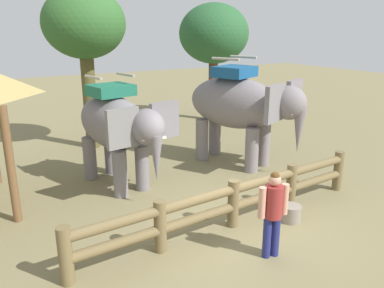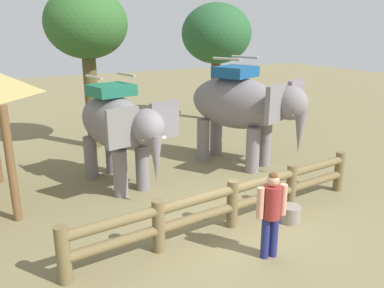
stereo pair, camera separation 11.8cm
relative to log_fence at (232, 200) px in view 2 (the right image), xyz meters
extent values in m
plane|color=olive|center=(0.00, 0.04, -0.61)|extent=(60.00, 60.00, 0.00)
cylinder|color=brown|center=(-3.55, -0.21, -0.08)|extent=(0.24, 0.24, 1.05)
cylinder|color=brown|center=(-1.77, -0.11, -0.08)|extent=(0.24, 0.24, 1.05)
cylinder|color=brown|center=(0.00, 0.00, -0.08)|extent=(0.24, 0.24, 1.05)
cylinder|color=brown|center=(1.77, 0.11, -0.08)|extent=(0.24, 0.24, 1.05)
cylinder|color=brown|center=(3.55, 0.21, -0.08)|extent=(0.24, 0.24, 1.05)
cylinder|color=brown|center=(0.00, 0.00, -0.16)|extent=(7.11, 0.62, 0.20)
cylinder|color=brown|center=(0.00, 0.00, 0.24)|extent=(7.11, 0.62, 0.20)
cylinder|color=slate|center=(-0.88, 2.81, 0.00)|extent=(0.36, 0.36, 1.21)
cylinder|color=slate|center=(-1.53, 2.69, 0.00)|extent=(0.36, 0.36, 1.21)
cylinder|color=slate|center=(-1.18, 4.41, 0.00)|extent=(0.36, 0.36, 1.21)
cylinder|color=slate|center=(-1.84, 4.29, 0.00)|extent=(0.36, 0.36, 1.21)
ellipsoid|color=slate|center=(-1.36, 3.55, 1.13)|extent=(1.69, 2.89, 1.41)
ellipsoid|color=slate|center=(-1.06, 1.97, 1.31)|extent=(0.93, 1.03, 0.86)
cube|color=slate|center=(-0.50, 2.19, 1.36)|extent=(0.81, 0.27, 0.91)
cube|color=slate|center=(-1.65, 1.97, 1.36)|extent=(0.81, 0.27, 0.91)
cone|color=slate|center=(-1.00, 1.66, 0.62)|extent=(0.32, 0.32, 1.11)
cone|color=beige|center=(-0.86, 1.78, 1.06)|extent=(0.38, 0.17, 0.15)
cone|color=beige|center=(-1.17, 1.72, 1.06)|extent=(0.38, 0.17, 0.15)
cube|color=#1D684E|center=(-1.36, 3.55, 1.97)|extent=(1.18, 1.08, 0.28)
cylinder|color=#A59E8C|center=(-0.90, 3.64, 2.34)|extent=(0.22, 0.81, 0.07)
cylinder|color=#A59E8C|center=(-1.81, 3.47, 2.34)|extent=(0.22, 0.81, 0.07)
cylinder|color=gray|center=(3.12, 2.70, 0.06)|extent=(0.40, 0.40, 1.34)
cylinder|color=gray|center=(2.44, 2.42, 0.06)|extent=(0.40, 0.40, 1.34)
cylinder|color=gray|center=(2.43, 4.37, 0.06)|extent=(0.40, 0.40, 1.34)
cylinder|color=gray|center=(1.75, 4.09, 0.06)|extent=(0.40, 0.40, 1.34)
ellipsoid|color=gray|center=(2.44, 3.39, 1.32)|extent=(2.39, 3.30, 1.56)
ellipsoid|color=gray|center=(3.12, 1.75, 1.51)|extent=(1.17, 1.25, 0.95)
cube|color=slate|center=(3.67, 2.11, 1.57)|extent=(0.88, 0.46, 1.00)
cube|color=slate|center=(2.47, 1.61, 1.57)|extent=(0.88, 0.46, 1.00)
cone|color=gray|center=(3.25, 1.42, 0.75)|extent=(0.36, 0.36, 1.23)
cone|color=beige|center=(3.37, 1.58, 1.24)|extent=(0.42, 0.26, 0.17)
cone|color=beige|center=(3.05, 1.45, 1.24)|extent=(0.42, 0.26, 0.17)
cube|color=#174F84|center=(2.44, 3.39, 2.26)|extent=(1.44, 1.36, 0.31)
cylinder|color=#A59E8C|center=(2.91, 3.59, 2.66)|extent=(0.42, 0.87, 0.08)
cylinder|color=#A59E8C|center=(1.96, 3.20, 2.66)|extent=(0.42, 0.87, 0.08)
cylinder|color=navy|center=(0.01, -1.31, -0.20)|extent=(0.15, 0.15, 0.80)
cylinder|color=navy|center=(-0.16, -1.28, -0.20)|extent=(0.15, 0.15, 0.80)
cylinder|color=maroon|center=(-0.07, -1.30, 0.51)|extent=(0.38, 0.38, 0.62)
cylinder|color=tan|center=(0.15, -1.34, 0.52)|extent=(0.13, 0.13, 0.59)
cylinder|color=tan|center=(-0.30, -1.25, 0.52)|extent=(0.13, 0.13, 0.59)
sphere|color=tan|center=(-0.07, -1.30, 0.93)|extent=(0.22, 0.22, 0.22)
sphere|color=#593819|center=(-0.07, -1.30, 0.99)|extent=(0.17, 0.17, 0.17)
cylinder|color=brown|center=(-3.98, 2.58, 0.69)|extent=(0.18, 0.18, 2.60)
cylinder|color=brown|center=(5.21, 8.73, 0.91)|extent=(0.42, 0.42, 3.03)
ellipsoid|color=#27592F|center=(5.21, 8.73, 3.27)|extent=(3.07, 3.07, 2.61)
cylinder|color=brown|center=(-0.89, 7.27, 1.15)|extent=(0.46, 0.46, 3.51)
ellipsoid|color=#30602A|center=(-0.89, 7.27, 3.66)|extent=(2.73, 2.73, 2.32)
cylinder|color=gray|center=(1.24, -0.47, -0.42)|extent=(0.45, 0.45, 0.37)
camera|label=1|loc=(-4.56, -6.05, 3.50)|focal=36.22mm
camera|label=2|loc=(-4.46, -6.11, 3.50)|focal=36.22mm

